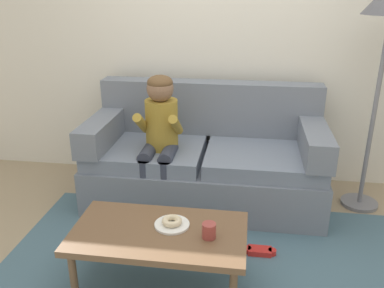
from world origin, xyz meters
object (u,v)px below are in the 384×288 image
at_px(person_child, 160,131).
at_px(coffee_table, 159,236).
at_px(mug, 209,231).
at_px(donut, 172,221).
at_px(toy_controller, 260,252).
at_px(couch, 206,161).

bearing_deg(person_child, coffee_table, -78.21).
bearing_deg(person_child, mug, -63.34).
bearing_deg(donut, toy_controller, 32.21).
bearing_deg(person_child, donut, -73.49).
height_order(coffee_table, donut, donut).
height_order(couch, donut, couch).
relative_size(person_child, mug, 12.24).
relative_size(mug, toy_controller, 0.40).
bearing_deg(coffee_table, mug, -5.50).
height_order(person_child, mug, person_child).
height_order(couch, toy_controller, couch).
xyz_separation_m(couch, toy_controller, (0.47, -0.77, -0.32)).
height_order(coffee_table, person_child, person_child).
distance_m(couch, toy_controller, 0.96).
bearing_deg(mug, toy_controller, 54.16).
bearing_deg(mug, person_child, 116.66).
bearing_deg(person_child, toy_controller, -34.75).
xyz_separation_m(person_child, donut, (0.27, -0.90, -0.24)).
relative_size(couch, mug, 21.35).
xyz_separation_m(person_child, mug, (0.50, -0.99, -0.23)).
bearing_deg(donut, coffee_table, -137.46).
bearing_deg(toy_controller, mug, -128.94).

